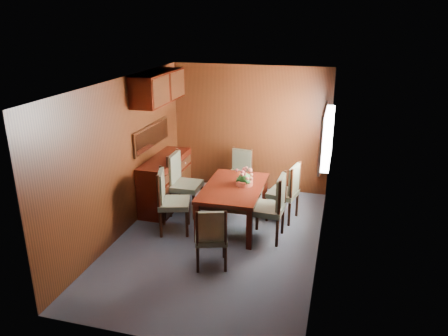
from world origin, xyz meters
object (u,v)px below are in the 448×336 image
(chair_left_near, at_px, (169,198))
(flower_centerpiece, at_px, (244,177))
(sideboard, at_px, (166,182))
(chair_head, at_px, (211,235))
(dining_table, at_px, (234,192))
(chair_right_near, at_px, (273,204))

(chair_left_near, relative_size, flower_centerpiece, 3.54)
(sideboard, height_order, chair_head, same)
(dining_table, distance_m, flower_centerpiece, 0.29)
(chair_right_near, bearing_deg, chair_head, 150.10)
(chair_head, bearing_deg, dining_table, 72.15)
(chair_left_near, bearing_deg, sideboard, -171.34)
(sideboard, relative_size, chair_left_near, 1.36)
(sideboard, height_order, flower_centerpiece, flower_centerpiece)
(sideboard, xyz_separation_m, flower_centerpiece, (1.51, -0.35, 0.38))
(chair_left_near, distance_m, chair_right_near, 1.61)
(dining_table, relative_size, flower_centerpiece, 5.10)
(sideboard, bearing_deg, chair_head, -51.73)
(chair_right_near, bearing_deg, flower_centerpiece, 57.45)
(chair_head, height_order, flower_centerpiece, flower_centerpiece)
(dining_table, relative_size, chair_left_near, 1.44)
(dining_table, height_order, chair_right_near, chair_right_near)
(sideboard, distance_m, chair_left_near, 1.00)
(sideboard, bearing_deg, chair_left_near, -64.26)
(dining_table, bearing_deg, chair_left_near, -154.77)
(sideboard, bearing_deg, flower_centerpiece, -13.09)
(chair_left_near, height_order, chair_head, chair_left_near)
(dining_table, height_order, chair_left_near, chair_left_near)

